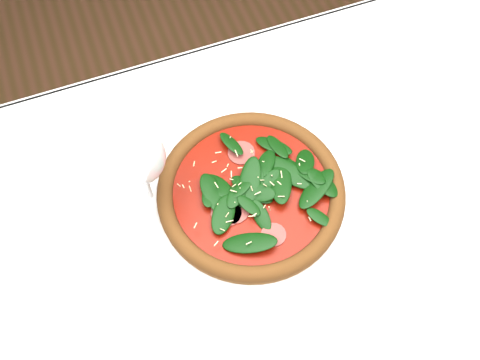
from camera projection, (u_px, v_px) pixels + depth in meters
name	position (u px, v px, depth m)	size (l,w,h in m)	color
ground	(263.00, 338.00, 1.48)	(6.00, 6.00, 0.00)	brown
dining_table	(277.00, 259.00, 0.91)	(1.21, 0.81, 0.75)	white
plate	(251.00, 196.00, 0.84)	(0.34, 0.34, 0.01)	white
pizza	(251.00, 190.00, 0.83)	(0.30, 0.30, 0.04)	brown
wine_glass	(138.00, 157.00, 0.73)	(0.08, 0.08, 0.19)	white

